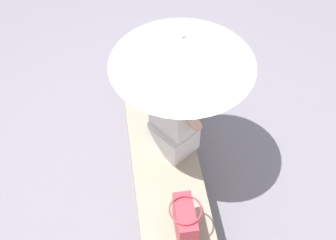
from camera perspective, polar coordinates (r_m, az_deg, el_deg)
The scene contains 6 objects.
ground_plane at distance 3.96m, azimuth -0.49°, elevation -7.53°, with size 14.00×14.00×0.00m, color slate.
stone_bench at distance 3.79m, azimuth -0.51°, elevation -5.87°, with size 2.09×0.52×0.40m, color gray.
person_seated at distance 3.37m, azimuth 0.57°, elevation 0.91°, with size 0.50×0.43×0.90m.
parasol at distance 2.94m, azimuth 1.85°, elevation 8.70°, with size 0.98×0.98×1.14m.
handbag_black at distance 3.99m, azimuth -1.58°, elevation 5.69°, with size 0.30×0.22×0.32m.
tote_bag_canvas at distance 3.13m, azimuth 2.14°, elevation -12.57°, with size 0.30×0.22×0.31m.
Camera 1 is at (2.14, -0.29, 3.31)m, focal length 48.54 mm.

